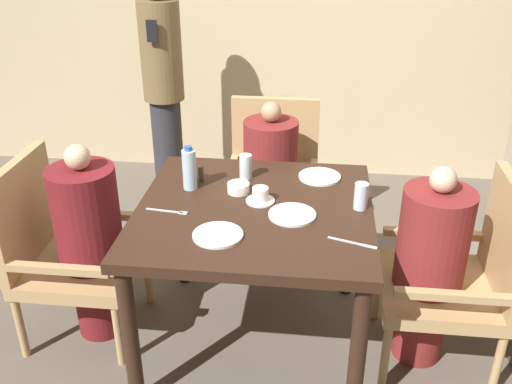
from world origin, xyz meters
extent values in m
plane|color=#60564C|center=(0.00, 0.00, 0.00)|extent=(16.00, 16.00, 0.00)
cube|color=#331E14|center=(0.00, 0.00, 0.75)|extent=(1.08, 1.06, 0.05)
cylinder|color=#331E14|center=(-0.48, -0.47, 0.36)|extent=(0.07, 0.07, 0.73)
cylinder|color=#331E14|center=(0.48, -0.47, 0.36)|extent=(0.07, 0.07, 0.73)
cylinder|color=#331E14|center=(-0.48, 0.47, 0.36)|extent=(0.07, 0.07, 0.73)
cylinder|color=#331E14|center=(0.48, 0.47, 0.36)|extent=(0.07, 0.07, 0.73)
cube|color=tan|center=(-0.87, 0.00, 0.39)|extent=(0.55, 0.55, 0.07)
cube|color=tan|center=(-1.13, 0.00, 0.68)|extent=(0.05, 0.55, 0.52)
cube|color=tan|center=(-0.87, 0.26, 0.54)|extent=(0.50, 0.04, 0.04)
cube|color=tan|center=(-0.87, -0.26, 0.54)|extent=(0.50, 0.04, 0.04)
cylinder|color=tan|center=(-0.63, 0.25, 0.18)|extent=(0.04, 0.04, 0.35)
cylinder|color=tan|center=(-0.63, -0.25, 0.18)|extent=(0.04, 0.04, 0.35)
cylinder|color=tan|center=(-1.12, 0.25, 0.18)|extent=(0.04, 0.04, 0.35)
cylinder|color=tan|center=(-1.12, -0.25, 0.18)|extent=(0.04, 0.04, 0.35)
cylinder|color=maroon|center=(-0.81, 0.00, 0.21)|extent=(0.24, 0.24, 0.42)
cylinder|color=maroon|center=(-0.81, 0.00, 0.67)|extent=(0.32, 0.32, 0.50)
sphere|color=beige|center=(-0.81, 0.00, 0.99)|extent=(0.12, 0.12, 0.12)
cube|color=tan|center=(0.00, 0.87, 0.39)|extent=(0.55, 0.55, 0.07)
cube|color=tan|center=(0.00, 1.12, 0.68)|extent=(0.55, 0.05, 0.52)
cube|color=tan|center=(0.26, 0.87, 0.54)|extent=(0.04, 0.50, 0.04)
cube|color=tan|center=(-0.26, 0.87, 0.54)|extent=(0.04, 0.50, 0.04)
cylinder|color=tan|center=(0.25, 0.62, 0.18)|extent=(0.04, 0.04, 0.35)
cylinder|color=tan|center=(-0.25, 0.62, 0.18)|extent=(0.04, 0.04, 0.35)
cylinder|color=tan|center=(0.25, 1.11, 0.18)|extent=(0.04, 0.04, 0.35)
cylinder|color=tan|center=(-0.25, 1.11, 0.18)|extent=(0.04, 0.04, 0.35)
cylinder|color=maroon|center=(0.00, 0.81, 0.21)|extent=(0.24, 0.24, 0.42)
cylinder|color=maroon|center=(0.00, 0.81, 0.66)|extent=(0.32, 0.32, 0.48)
sphere|color=tan|center=(0.00, 0.81, 0.96)|extent=(0.12, 0.12, 0.12)
cube|color=tan|center=(0.87, 0.00, 0.39)|extent=(0.55, 0.55, 0.07)
cube|color=tan|center=(1.13, 0.00, 0.68)|extent=(0.05, 0.55, 0.52)
cube|color=tan|center=(0.87, -0.26, 0.54)|extent=(0.50, 0.04, 0.04)
cube|color=tan|center=(0.87, 0.26, 0.54)|extent=(0.50, 0.04, 0.04)
cylinder|color=tan|center=(0.63, -0.25, 0.18)|extent=(0.04, 0.04, 0.35)
cylinder|color=tan|center=(0.63, 0.25, 0.18)|extent=(0.04, 0.04, 0.35)
cylinder|color=tan|center=(1.12, -0.25, 0.18)|extent=(0.04, 0.04, 0.35)
cylinder|color=tan|center=(1.12, 0.25, 0.18)|extent=(0.04, 0.04, 0.35)
cylinder|color=maroon|center=(0.81, 0.00, 0.21)|extent=(0.24, 0.24, 0.42)
cylinder|color=maroon|center=(0.81, 0.00, 0.66)|extent=(0.32, 0.32, 0.48)
sphere|color=beige|center=(0.81, 0.00, 0.96)|extent=(0.12, 0.12, 0.12)
cylinder|color=#2D2D33|center=(-0.82, 1.52, 0.39)|extent=(0.22, 0.22, 0.79)
cylinder|color=brown|center=(-0.82, 1.52, 1.12)|extent=(0.28, 0.28, 0.67)
cube|color=black|center=(-0.82, 1.34, 1.29)|extent=(0.07, 0.01, 0.14)
cylinder|color=white|center=(0.29, 0.35, 0.78)|extent=(0.21, 0.21, 0.01)
cylinder|color=white|center=(0.18, -0.06, 0.78)|extent=(0.21, 0.21, 0.01)
cylinder|color=white|center=(-0.12, -0.27, 0.78)|extent=(0.21, 0.21, 0.01)
cylinder|color=white|center=(0.02, 0.06, 0.78)|extent=(0.14, 0.14, 0.01)
cylinder|color=white|center=(0.02, 0.06, 0.82)|extent=(0.08, 0.08, 0.06)
cylinder|color=white|center=(-0.09, 0.14, 0.80)|extent=(0.11, 0.11, 0.05)
cylinder|color=silver|center=(-0.33, 0.16, 0.88)|extent=(0.07, 0.07, 0.20)
cylinder|color=#3359B2|center=(-0.33, 0.16, 0.99)|extent=(0.04, 0.04, 0.02)
cylinder|color=silver|center=(-0.08, 0.31, 0.84)|extent=(0.06, 0.06, 0.12)
cylinder|color=silver|center=(0.48, 0.04, 0.84)|extent=(0.06, 0.06, 0.12)
cylinder|color=white|center=(-0.34, 0.25, 0.82)|extent=(0.03, 0.03, 0.08)
cylinder|color=#4C3D2D|center=(-0.30, 0.25, 0.82)|extent=(0.03, 0.03, 0.08)
cube|color=silver|center=(-0.40, -0.09, 0.78)|extent=(0.18, 0.03, 0.00)
cube|color=silver|center=(-0.31, -0.10, 0.78)|extent=(0.04, 0.03, 0.00)
cube|color=silver|center=(0.42, -0.26, 0.78)|extent=(0.17, 0.06, 0.00)
cube|color=silver|center=(0.50, -0.29, 0.78)|extent=(0.06, 0.03, 0.00)
camera|label=1|loc=(0.27, -2.28, 2.01)|focal=40.00mm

